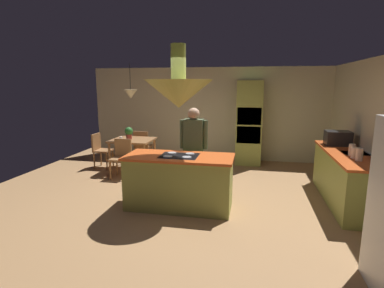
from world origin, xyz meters
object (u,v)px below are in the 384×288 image
chair_at_corner (100,148)px  canister_tea (352,150)px  kitchen_island (179,181)px  canister_sugar (355,153)px  dining_table (133,143)px  person_at_island (194,146)px  cup_on_table (121,139)px  potted_plant_on_table (129,132)px  oven_tower (249,123)px  canister_flour (359,155)px  chair_by_back_wall (142,144)px  chair_facing_island (122,155)px  microwave_on_counter (338,138)px

chair_at_corner → canister_tea: size_ratio=4.43×
kitchen_island → canister_sugar: 2.92m
dining_table → canister_tea: size_ratio=5.09×
person_at_island → cup_on_table: size_ratio=18.50×
dining_table → potted_plant_on_table: 0.29m
oven_tower → canister_flour: oven_tower is taller
kitchen_island → canister_tea: size_ratio=9.27×
canister_tea → chair_at_corner: bearing=164.4°
chair_by_back_wall → canister_tea: size_ratio=4.43×
chair_facing_island → canister_tea: size_ratio=4.43×
oven_tower → chair_facing_island: 3.38m
dining_table → chair_by_back_wall: chair_by_back_wall is taller
chair_by_back_wall → person_at_island: bearing=131.0°
dining_table → kitchen_island: bearing=-51.0°
person_at_island → chair_facing_island: bearing=157.3°
cup_on_table → canister_sugar: canister_sugar is taller
person_at_island → cup_on_table: (-2.01, 1.20, -0.15)m
chair_facing_island → potted_plant_on_table: (-0.09, 0.67, 0.42)m
person_at_island → chair_at_corner: (-2.69, 1.42, -0.45)m
kitchen_island → chair_facing_island: (-1.70, 1.44, 0.04)m
oven_tower → chair_facing_island: (-2.80, -1.81, -0.59)m
kitchen_island → oven_tower: bearing=71.3°
canister_flour → dining_table: bearing=157.5°
potted_plant_on_table → kitchen_island: bearing=-49.6°
cup_on_table → canister_tea: 4.92m
chair_facing_island → canister_tea: bearing=-10.6°
chair_at_corner → canister_flour: size_ratio=4.34×
oven_tower → potted_plant_on_table: oven_tower is taller
person_at_island → chair_at_corner: size_ratio=1.91×
chair_by_back_wall → chair_at_corner: size_ratio=1.00×
canister_flour → microwave_on_counter: bearing=90.0°
dining_table → canister_flour: 4.93m
canister_tea → microwave_on_counter: bearing=90.0°
chair_at_corner → canister_flour: 5.76m
kitchen_island → chair_at_corner: 3.33m
kitchen_island → potted_plant_on_table: size_ratio=6.07×
dining_table → canister_tea: canister_tea is taller
chair_at_corner → cup_on_table: (0.68, -0.22, 0.30)m
potted_plant_on_table → chair_by_back_wall: bearing=82.5°
canister_flour → microwave_on_counter: size_ratio=0.44×
person_at_island → canister_sugar: person_at_island is taller
chair_at_corner → canister_sugar: (5.42, -1.70, 0.49)m
chair_facing_island → chair_at_corner: 1.10m
kitchen_island → oven_tower: size_ratio=0.83×
chair_by_back_wall → potted_plant_on_table: (-0.09, -0.66, 0.42)m
chair_facing_island → cup_on_table: bearing=114.1°
oven_tower → chair_by_back_wall: (-2.80, -0.48, -0.59)m
chair_at_corner → chair_facing_island: bearing=-127.1°
chair_by_back_wall → microwave_on_counter: size_ratio=1.89×
chair_at_corner → potted_plant_on_table: 0.90m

